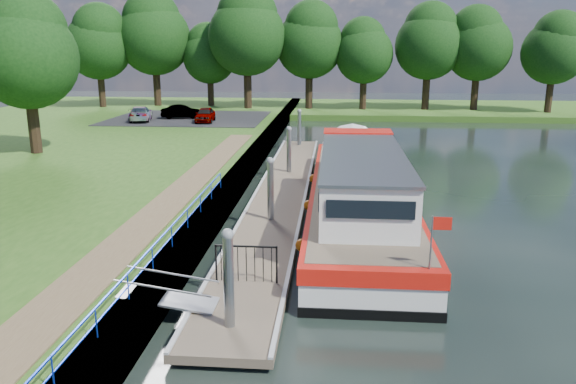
# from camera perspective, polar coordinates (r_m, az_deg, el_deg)

# --- Properties ---
(ground) EXTENTS (160.00, 160.00, 0.00)m
(ground) POSITION_cam_1_polar(r_m,az_deg,el_deg) (15.11, -5.52, -13.81)
(ground) COLOR black
(ground) RESTS_ON ground
(bank_edge) EXTENTS (1.10, 90.00, 0.78)m
(bank_edge) POSITION_cam_1_polar(r_m,az_deg,el_deg) (29.31, -5.28, 1.09)
(bank_edge) COLOR #473D2D
(bank_edge) RESTS_ON ground
(far_bank) EXTENTS (60.00, 18.00, 0.60)m
(far_bank) POSITION_cam_1_polar(r_m,az_deg,el_deg) (66.12, 13.15, 8.16)
(far_bank) COLOR #2A5017
(far_bank) RESTS_ON ground
(footpath) EXTENTS (1.60, 40.00, 0.05)m
(footpath) POSITION_cam_1_polar(r_m,az_deg,el_deg) (23.07, -12.85, -1.86)
(footpath) COLOR brown
(footpath) RESTS_ON riverbank
(carpark) EXTENTS (14.00, 12.00, 0.06)m
(carpark) POSITION_cam_1_polar(r_m,az_deg,el_deg) (53.21, -10.04, 7.42)
(carpark) COLOR black
(carpark) RESTS_ON riverbank
(blue_fence) EXTENTS (0.04, 18.04, 0.72)m
(blue_fence) POSITION_cam_1_polar(r_m,az_deg,el_deg) (17.89, -12.64, -4.91)
(blue_fence) COLOR #0C2DBF
(blue_fence) RESTS_ON riverbank
(pontoon) EXTENTS (2.50, 30.00, 0.56)m
(pontoon) POSITION_cam_1_polar(r_m,az_deg,el_deg) (27.10, -0.69, -0.40)
(pontoon) COLOR brown
(pontoon) RESTS_ON ground
(mooring_piles) EXTENTS (0.30, 27.30, 3.55)m
(mooring_piles) POSITION_cam_1_polar(r_m,az_deg,el_deg) (26.84, -0.69, 1.86)
(mooring_piles) COLOR gray
(mooring_piles) RESTS_ON ground
(gangway) EXTENTS (2.58, 1.00, 0.92)m
(gangway) POSITION_cam_1_polar(r_m,az_deg,el_deg) (15.68, -12.03, -10.43)
(gangway) COLOR #A5A8AD
(gangway) RESTS_ON ground
(gate_panel) EXTENTS (1.85, 0.05, 1.15)m
(gate_panel) POSITION_cam_1_polar(r_m,az_deg,el_deg) (16.60, -4.27, -6.73)
(gate_panel) COLOR black
(gate_panel) RESTS_ON ground
(barge) EXTENTS (4.36, 21.15, 4.78)m
(barge) POSITION_cam_1_polar(r_m,az_deg,el_deg) (25.09, 7.13, 0.40)
(barge) COLOR black
(barge) RESTS_ON ground
(horizon_trees) EXTENTS (54.38, 10.03, 12.87)m
(horizon_trees) POSITION_cam_1_polar(r_m,az_deg,el_deg) (61.90, 1.01, 15.22)
(horizon_trees) COLOR #332316
(horizon_trees) RESTS_ON ground
(bank_tree_a) EXTENTS (6.12, 6.12, 9.72)m
(bank_tree_a) POSITION_cam_1_polar(r_m,az_deg,el_deg) (37.97, -25.05, 12.98)
(bank_tree_a) COLOR #332316
(bank_tree_a) RESTS_ON riverbank
(car_a) EXTENTS (1.76, 3.80, 1.26)m
(car_a) POSITION_cam_1_polar(r_m,az_deg,el_deg) (49.85, -8.41, 7.78)
(car_a) COLOR #999999
(car_a) RESTS_ON carpark
(car_b) EXTENTS (3.86, 1.85, 1.22)m
(car_b) POSITION_cam_1_polar(r_m,az_deg,el_deg) (52.65, -10.73, 8.02)
(car_b) COLOR #999999
(car_b) RESTS_ON carpark
(car_c) EXTENTS (2.75, 4.71, 1.28)m
(car_c) POSITION_cam_1_polar(r_m,az_deg,el_deg) (51.74, -14.74, 7.72)
(car_c) COLOR #999999
(car_c) RESTS_ON carpark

